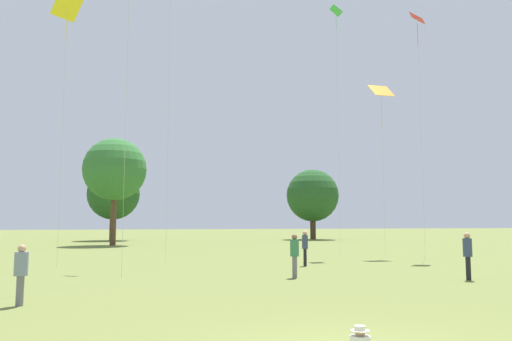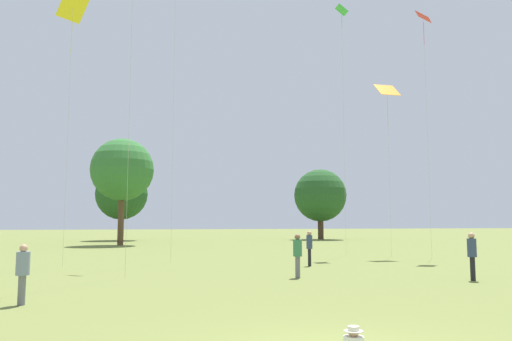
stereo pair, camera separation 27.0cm
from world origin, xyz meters
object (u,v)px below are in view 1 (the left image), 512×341
kite_1 (381,93)px  kite_0 (336,25)px  person_standing_0 (21,269)px  distant_tree_1 (114,194)px  person_standing_2 (468,251)px  distant_tree_3 (115,170)px  person_standing_3 (295,252)px  kite_2 (417,27)px  distant_tree_2 (313,196)px  person_standing_1 (305,244)px  kite_3 (67,11)px

kite_1 → kite_0: bearing=-170.4°
person_standing_0 → distant_tree_1: (1.45, 48.25, 4.65)m
person_standing_2 → distant_tree_3: 36.50m
person_standing_2 → person_standing_3: (-6.14, 2.49, -0.06)m
kite_2 → distant_tree_2: size_ratio=1.75×
kite_1 → distant_tree_2: bearing=121.6°
person_standing_1 → distant_tree_2: distant_tree_2 is taller
distant_tree_3 → kite_1: bearing=-49.8°
person_standing_2 → distant_tree_3: size_ratio=0.17×
distant_tree_3 → kite_0: bearing=-51.5°
person_standing_3 → distant_tree_3: size_ratio=0.17×
kite_0 → distant_tree_2: bearing=29.8°
distant_tree_1 → kite_2: bearing=-61.3°
kite_3 → distant_tree_3: 24.09m
person_standing_2 → kite_2: kite_2 is taller
person_standing_2 → person_standing_0: bearing=-105.9°
person_standing_1 → kite_3: bearing=178.9°
kite_0 → distant_tree_1: bearing=73.5°
person_standing_3 → distant_tree_2: 44.94m
person_standing_2 → kite_3: kite_3 is taller
person_standing_0 → person_standing_2: person_standing_2 is taller
person_standing_0 → person_standing_3: 10.26m
distant_tree_3 → kite_3: bearing=-95.5°
person_standing_1 → kite_3: (-12.03, 2.59, 12.03)m
kite_0 → kite_3: 17.96m
kite_2 → distant_tree_2: kite_2 is taller
person_standing_0 → distant_tree_1: bearing=-119.5°
person_standing_3 → distant_tree_2: bearing=25.4°
kite_0 → person_standing_0: bearing=-177.5°
person_standing_2 → kite_0: bearing=151.8°
kite_0 → distant_tree_1: (-15.22, 31.81, -10.33)m
person_standing_2 → kite_1: size_ratio=0.16×
person_standing_0 → distant_tree_3: distant_tree_3 is taller
person_standing_3 → distant_tree_2: size_ratio=0.19×
person_standing_2 → distant_tree_3: (-13.66, 33.28, 6.17)m
kite_3 → distant_tree_2: size_ratio=1.55×
person_standing_2 → distant_tree_2: distant_tree_2 is taller
distant_tree_1 → person_standing_2: bearing=-73.2°
person_standing_2 → kite_1: bearing=140.8°
kite_0 → kite_2: 5.53m
kite_0 → person_standing_2: bearing=-137.1°
person_standing_2 → kite_2: 18.39m
kite_3 → distant_tree_1: bearing=-88.8°
kite_3 → distant_tree_2: (26.78, 33.80, -7.48)m
kite_0 → kite_1: 5.94m
person_standing_0 → person_standing_1: size_ratio=0.91×
person_standing_1 → distant_tree_1: (-10.09, 38.87, 4.53)m
kite_0 → distant_tree_1: size_ratio=1.97×
person_standing_0 → distant_tree_3: bearing=-120.6°
kite_0 → distant_tree_3: (-14.95, 18.80, -8.67)m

